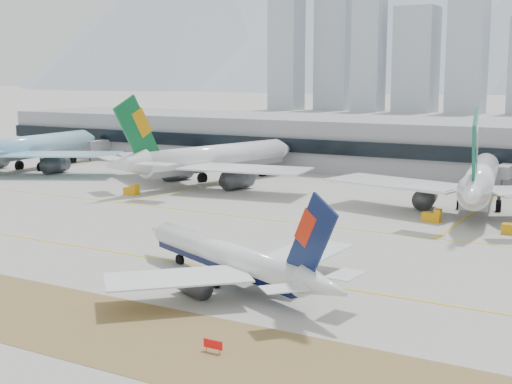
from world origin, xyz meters
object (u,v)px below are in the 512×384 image
Objects in this scene: taxiing_airliner at (233,259)px; widebody_korean at (27,149)px; widebody_eva at (210,160)px; widebody_cathay at (480,182)px; terminal at (405,145)px.

widebody_korean is at bearing -7.39° from taxiing_airliner.
widebody_eva is (61.81, 4.63, -0.14)m from widebody_korean.
widebody_korean reaches higher than widebody_eva.
widebody_cathay is 65.00m from terminal.
widebody_eva is 0.23× the size of terminal.
widebody_korean is at bearing 106.88° from widebody_eva.
widebody_eva is at bearing -30.63° from taxiing_airliner.
widebody_korean is 1.04× the size of widebody_eva.
widebody_eva is 62.51m from terminal.
widebody_cathay is (69.04, -3.24, -0.29)m from widebody_eva.
widebody_korean is 0.24× the size of terminal.
taxiing_airliner is at bearing -127.23° from widebody_korean.
terminal is (34.74, 51.95, 1.17)m from widebody_eva.
terminal is at bearing 22.24° from widebody_cathay.
terminal is at bearing -21.17° from widebody_eva.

